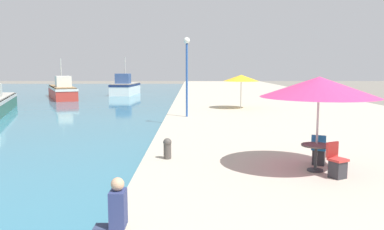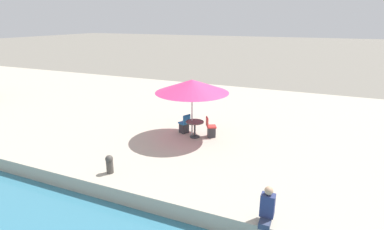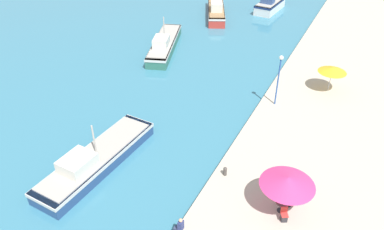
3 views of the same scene
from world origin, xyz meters
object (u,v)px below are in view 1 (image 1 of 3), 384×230
object	(u,v)px
cafe_table	(317,152)
cafe_umbrella_white	(242,78)
fishing_boat_far	(63,90)
cafe_chair_left	(320,154)
fishing_boat_distant	(126,87)
person_at_quay	(117,210)
lamppost	(188,63)
cafe_chair_right	(338,165)
mooring_bollard	(168,148)
cafe_umbrella_pink	(320,87)

from	to	relation	value
cafe_table	cafe_umbrella_white	bearing A→B (deg)	89.94
fishing_boat_far	cafe_chair_left	xyz separation A→B (m)	(18.18, -30.88, -0.01)
fishing_boat_distant	cafe_chair_left	size ratio (longest dim) A/B	7.16
cafe_chair_left	person_at_quay	distance (m)	6.83
cafe_chair_left	person_at_quay	bearing A→B (deg)	-111.76
fishing_boat_distant	person_at_quay	size ratio (longest dim) A/B	6.45
fishing_boat_far	lamppost	xyz separation A→B (m)	(14.17, -19.92, 2.76)
fishing_boat_distant	lamppost	world-z (taller)	lamppost
lamppost	cafe_chair_right	bearing A→B (deg)	-71.71
cafe_chair_right	mooring_bollard	xyz separation A→B (m)	(-4.52, 2.04, 0.02)
cafe_umbrella_pink	cafe_chair_left	bearing A→B (deg)	63.82
cafe_table	fishing_boat_far	bearing A→B (deg)	119.55
fishing_boat_distant	mooring_bollard	xyz separation A→B (m)	(7.65, -35.69, -0.04)
cafe_table	lamppost	size ratio (longest dim) A/B	0.18
cafe_umbrella_white	lamppost	distance (m)	5.87
fishing_boat_far	cafe_chair_right	distance (m)	36.97
cafe_umbrella_white	person_at_quay	distance (m)	20.66
cafe_table	person_at_quay	bearing A→B (deg)	-139.56
cafe_table	cafe_chair_right	xyz separation A→B (m)	(0.34, -0.64, -0.21)
cafe_umbrella_white	mooring_bollard	size ratio (longest dim) A/B	3.83
fishing_boat_distant	cafe_umbrella_white	xyz separation A→B (m)	(11.84, -21.04, 1.74)
fishing_boat_far	lamppost	distance (m)	24.60
cafe_umbrella_pink	mooring_bollard	bearing A→B (deg)	163.75
cafe_umbrella_pink	mooring_bollard	world-z (taller)	cafe_umbrella_pink
fishing_boat_distant	lamppost	distance (m)	26.88
fishing_boat_distant	cafe_umbrella_pink	bearing A→B (deg)	-67.82
person_at_quay	lamppost	bearing A→B (deg)	86.37
cafe_umbrella_pink	cafe_table	distance (m)	1.78
fishing_boat_distant	mooring_bollard	distance (m)	36.50
lamppost	fishing_boat_far	bearing A→B (deg)	125.42
fishing_boat_distant	cafe_table	bearing A→B (deg)	-67.98
fishing_boat_distant	cafe_chair_left	xyz separation A→B (m)	(12.13, -36.44, -0.06)
cafe_table	mooring_bollard	bearing A→B (deg)	161.46
cafe_umbrella_pink	mooring_bollard	xyz separation A→B (m)	(-4.24, 1.24, -1.96)
cafe_chair_left	mooring_bollard	world-z (taller)	cafe_chair_left
mooring_bollard	cafe_umbrella_pink	bearing A→B (deg)	-16.25
fishing_boat_distant	person_at_quay	distance (m)	41.70
cafe_table	cafe_chair_left	bearing A→B (deg)	64.69
cafe_table	lamppost	bearing A→B (deg)	107.69
cafe_chair_right	person_at_quay	bearing A→B (deg)	5.38
cafe_table	mooring_bollard	size ratio (longest dim) A/B	1.22
fishing_boat_far	cafe_table	world-z (taller)	fishing_boat_far
fishing_boat_far	fishing_boat_distant	distance (m)	8.22
person_at_quay	cafe_table	bearing A→B (deg)	40.44
fishing_boat_distant	person_at_quay	bearing A→B (deg)	-75.82
cafe_umbrella_white	person_at_quay	xyz separation A→B (m)	(-4.71, -20.05, -1.68)
fishing_boat_far	cafe_chair_left	world-z (taller)	fishing_boat_far
cafe_umbrella_pink	cafe_table	size ratio (longest dim) A/B	4.01
cafe_umbrella_pink	cafe_chair_right	world-z (taller)	cafe_umbrella_pink
lamppost	cafe_umbrella_white	bearing A→B (deg)	50.05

